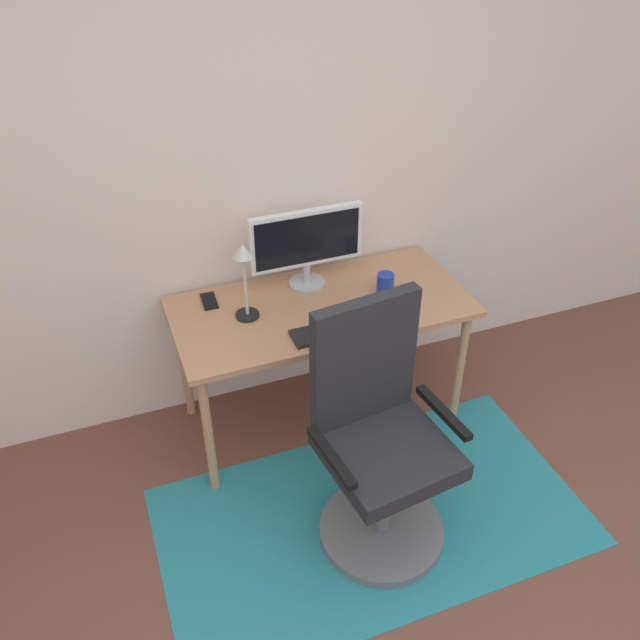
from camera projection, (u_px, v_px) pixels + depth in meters
name	position (u px, v px, depth m)	size (l,w,h in m)	color
wall_back	(243.00, 165.00, 3.07)	(6.00, 0.10, 2.60)	silver
area_rug	(372.00, 516.00, 3.04)	(1.91, 1.04, 0.01)	teal
desk	(321.00, 317.00, 3.20)	(1.41, 0.67, 0.72)	tan
monitor	(306.00, 241.00, 3.17)	(0.56, 0.18, 0.40)	#B2B2B7
keyboard	(338.00, 329.00, 2.98)	(0.43, 0.13, 0.02)	black
computer_mouse	(406.00, 312.00, 3.08)	(0.06, 0.10, 0.03)	white
coffee_cup	(385.00, 284.00, 3.21)	(0.08, 0.08, 0.10)	#1A35A3
cell_phone	(209.00, 301.00, 3.17)	(0.07, 0.14, 0.01)	black
desk_lamp	(244.00, 269.00, 2.93)	(0.11, 0.11, 0.38)	black
office_chair	(379.00, 452.00, 2.74)	(0.59, 0.55, 1.13)	slate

